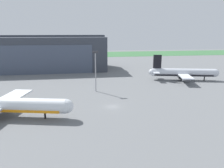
{
  "coord_description": "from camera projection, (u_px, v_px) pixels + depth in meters",
  "views": [
    {
      "loc": [
        -10.93,
        -69.36,
        24.93
      ],
      "look_at": [
        2.09,
        14.28,
        4.45
      ],
      "focal_mm": 35.02,
      "sensor_mm": 36.0,
      "label": 1
    }
  ],
  "objects": [
    {
      "name": "maintenance_hangar",
      "position": [
        45.0,
        53.0,
        143.91
      ],
      "size": [
        78.41,
        34.56,
        22.62
      ],
      "color": "#383D47",
      "rests_on": "ground_plane"
    },
    {
      "name": "apron_light_mast",
      "position": [
        96.0,
        68.0,
        90.87
      ],
      "size": [
        2.4,
        0.5,
        17.04
      ],
      "color": "#99999E",
      "rests_on": "ground_plane"
    },
    {
      "name": "grass_field_strip",
      "position": [
        88.0,
        54.0,
        241.2
      ],
      "size": [
        440.0,
        56.0,
        0.08
      ],
      "primitive_type": "cube",
      "color": "#396B3E",
      "rests_on": "ground_plane"
    },
    {
      "name": "airliner_far_right",
      "position": [
        183.0,
        73.0,
        113.68
      ],
      "size": [
        35.02,
        28.74,
        13.14
      ],
      "color": "silver",
      "rests_on": "ground_plane"
    },
    {
      "name": "ground_plane",
      "position": [
        112.0,
        107.0,
        74.11
      ],
      "size": [
        440.0,
        440.0,
        0.0
      ],
      "primitive_type": "plane",
      "color": "slate"
    }
  ]
}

